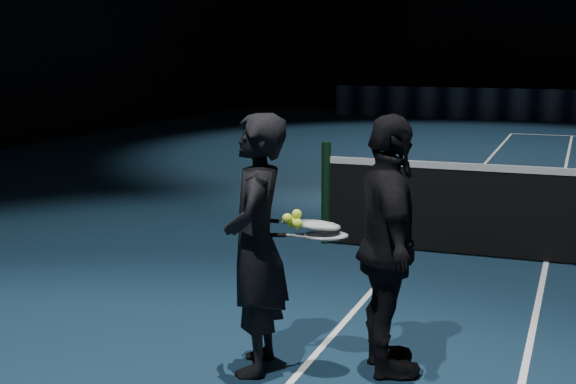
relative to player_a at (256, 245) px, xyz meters
name	(u,v)px	position (x,y,z in m)	size (l,w,h in m)	color
net_post_left	(326,193)	(-0.62, 3.43, -0.30)	(0.10, 0.10, 1.10)	black
player_a	(256,245)	(0.00, 0.00, 0.00)	(0.62, 0.41, 1.70)	black
player_b	(388,246)	(0.81, 0.25, 0.00)	(0.99, 0.41, 1.70)	black
racket_lower	(326,236)	(0.43, 0.13, 0.07)	(0.68, 0.22, 0.03)	black
racket_upper	(318,225)	(0.37, 0.16, 0.12)	(0.68, 0.22, 0.03)	black
tennis_balls	(295,220)	(0.24, 0.08, 0.16)	(0.12, 0.10, 0.12)	#AEE12F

